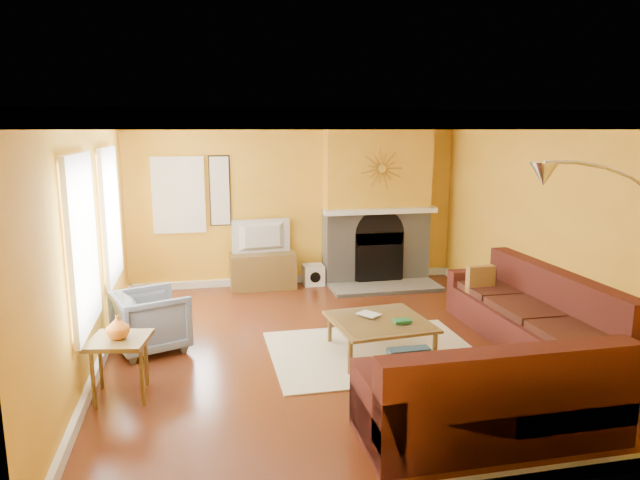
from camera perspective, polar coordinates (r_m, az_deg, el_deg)
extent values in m
cube|color=brown|center=(7.04, 1.87, -10.59)|extent=(5.50, 6.00, 0.02)
cube|color=white|center=(6.54, 2.03, 12.15)|extent=(5.50, 6.00, 0.02)
cube|color=yellow|center=(9.57, -2.43, 3.63)|extent=(5.50, 0.02, 2.70)
cube|color=yellow|center=(3.89, 12.84, -7.71)|extent=(5.50, 0.02, 2.70)
cube|color=yellow|center=(6.57, -22.12, -0.60)|extent=(0.02, 6.00, 2.70)
cube|color=yellow|center=(7.79, 22.05, 1.12)|extent=(0.02, 6.00, 2.70)
cube|color=white|center=(7.80, -20.31, 2.38)|extent=(0.06, 1.22, 1.72)
cube|color=white|center=(5.95, -22.81, -0.32)|extent=(0.06, 1.22, 1.72)
cube|color=white|center=(9.37, -13.96, 4.39)|extent=(0.82, 0.06, 1.22)
cube|color=white|center=(9.37, -9.99, 4.86)|extent=(0.34, 0.04, 1.14)
cube|color=white|center=(9.47, 6.12, 2.89)|extent=(1.92, 0.22, 0.08)
cube|color=gray|center=(9.44, 6.56, -4.73)|extent=(1.80, 0.70, 0.06)
cube|color=beige|center=(6.85, 5.39, -11.09)|extent=(2.40, 1.80, 0.02)
cube|color=brown|center=(9.43, -5.71, -3.07)|extent=(1.06, 0.48, 0.58)
imported|color=black|center=(9.31, -5.78, 0.32)|extent=(0.97, 0.21, 0.55)
cube|color=white|center=(9.62, -0.67, -3.50)|extent=(0.34, 0.34, 0.34)
imported|color=gray|center=(7.08, -16.55, -7.75)|extent=(1.01, 0.99, 0.72)
imported|color=orange|center=(5.86, -19.57, -8.18)|extent=(0.23, 0.23, 0.23)
imported|color=white|center=(6.72, 4.40, -7.63)|extent=(0.30, 0.32, 0.03)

